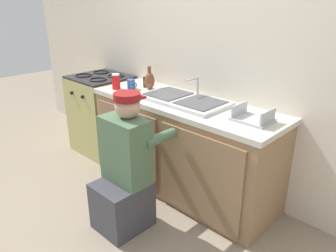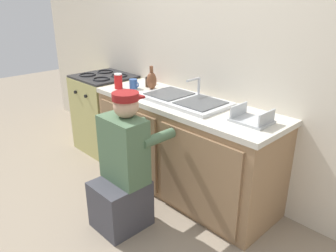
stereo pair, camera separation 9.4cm
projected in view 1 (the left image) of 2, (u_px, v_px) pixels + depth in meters
The scene contains 13 objects.
ground_plane at pixel (160, 200), 3.02m from camera, with size 12.00×12.00×0.00m, color gray.
back_wall at pixel (210, 55), 2.99m from camera, with size 6.00×0.10×2.50m, color beige.
counter_cabinet at pixel (182, 149), 3.06m from camera, with size 1.83×0.62×0.84m.
countertop at pixel (184, 104), 2.90m from camera, with size 1.87×0.62×0.04m, color beige.
sink_double_basin at pixel (184, 99), 2.89m from camera, with size 0.80×0.44×0.19m.
stove_range at pixel (103, 113), 3.87m from camera, with size 0.62×0.62×0.92m.
plumber_person at pixel (125, 174), 2.54m from camera, with size 0.42×0.61×1.10m.
soda_cup_red at pixel (116, 82), 3.25m from camera, with size 0.08×0.08×0.15m.
spice_bottle_pepper at pixel (145, 82), 3.32m from camera, with size 0.04×0.04×0.10m.
dish_rack_tray at pixel (253, 118), 2.44m from camera, with size 0.28×0.22×0.11m.
coffee_mug at pixel (131, 84), 3.26m from camera, with size 0.13×0.08×0.09m.
spice_bottle_red at pixel (148, 79), 3.45m from camera, with size 0.04×0.04×0.10m.
vase_decorative at pixel (150, 80), 3.24m from camera, with size 0.10×0.10×0.23m.
Camera 1 is at (1.82, -1.79, 1.76)m, focal length 35.00 mm.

